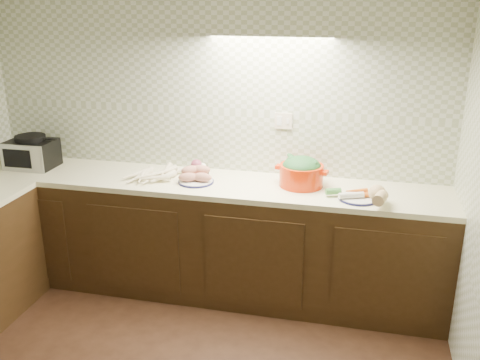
% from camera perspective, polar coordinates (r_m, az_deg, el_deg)
% --- Properties ---
extents(room, '(3.60, 3.60, 2.60)m').
position_cam_1_polar(room, '(2.44, -14.71, 4.60)').
color(room, black).
rests_on(room, ground).
extents(counter, '(3.60, 3.60, 0.90)m').
position_cam_1_polar(counter, '(3.75, -17.77, -9.90)').
color(counter, '#301F0E').
rests_on(counter, ground).
extents(toaster_oven, '(0.37, 0.29, 0.26)m').
position_cam_1_polar(toaster_oven, '(4.57, -21.34, 2.75)').
color(toaster_oven, black).
rests_on(toaster_oven, counter).
extents(parsnip_pile, '(0.43, 0.41, 0.08)m').
position_cam_1_polar(parsnip_pile, '(4.08, -9.40, 0.69)').
color(parsnip_pile, '#EDEABC').
rests_on(parsnip_pile, counter).
extents(sweet_potato_plate, '(0.27, 0.26, 0.12)m').
position_cam_1_polar(sweet_potato_plate, '(3.95, -4.75, 0.41)').
color(sweet_potato_plate, '#111140').
rests_on(sweet_potato_plate, counter).
extents(onion_bowl, '(0.16, 0.16, 0.12)m').
position_cam_1_polar(onion_bowl, '(4.10, -4.48, 1.14)').
color(onion_bowl, black).
rests_on(onion_bowl, counter).
extents(dutch_oven, '(0.39, 0.37, 0.22)m').
position_cam_1_polar(dutch_oven, '(3.86, 6.57, 0.88)').
color(dutch_oven, red).
rests_on(dutch_oven, counter).
extents(veg_plate, '(0.45, 0.30, 0.12)m').
position_cam_1_polar(veg_plate, '(3.68, 13.33, -1.53)').
color(veg_plate, '#111140').
rests_on(veg_plate, counter).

